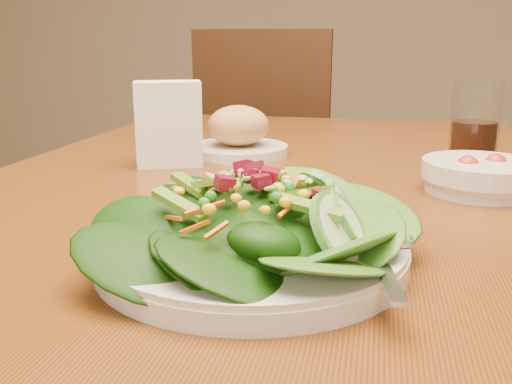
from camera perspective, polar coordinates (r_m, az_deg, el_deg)
dining_table at (r=0.87m, az=1.88°, el=-5.38°), size 0.90×1.40×0.75m
chair_far at (r=1.95m, az=1.43°, el=2.29°), size 0.47×0.48×0.98m
salad_plate at (r=0.53m, az=0.60°, el=-3.88°), size 0.29×0.29×0.08m
bread_plate at (r=1.02m, az=-1.77°, el=5.73°), size 0.18×0.18×0.09m
tomato_bowl at (r=0.83m, az=21.54°, el=1.52°), size 0.16×0.16×0.05m
drinking_glass at (r=1.02m, az=21.02°, el=6.06°), size 0.08×0.08×0.14m
napkin_holder at (r=0.94m, az=-8.73°, el=6.98°), size 0.12×0.09×0.14m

